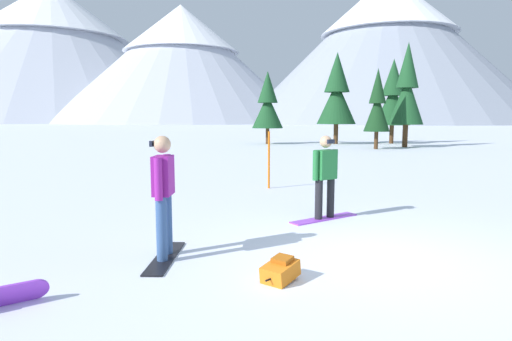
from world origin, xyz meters
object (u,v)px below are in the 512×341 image
Objects in this scene: pine_tree_slender at (393,98)px; pine_tree_broad at (377,105)px; snowboarder_foreground at (163,194)px; pine_tree_short at (268,105)px; pine_tree_leaning at (337,94)px; trail_marker_pole at (269,160)px; snowboarder_midground at (325,176)px; pine_tree_twin at (407,91)px; backpack_orange at (280,270)px.

pine_tree_slender is 6.80m from pine_tree_broad.
pine_tree_short is (3.01, 27.37, 2.10)m from snowboarder_foreground.
pine_tree_leaning is 4.53m from pine_tree_slender.
pine_tree_broad is at bearing 63.08° from trail_marker_pole.
pine_tree_broad reaches higher than snowboarder_midground.
snowboarder_foreground is 27.62m from pine_tree_short.
snowboarder_foreground is at bearing -106.73° from trail_marker_pole.
snowboarder_foreground is 0.27× the size of pine_tree_slender.
pine_tree_slender reaches higher than pine_tree_short.
pine_tree_twin is at bearing 62.30° from snowboarder_foreground.
snowboarder_foreground is at bearing -96.27° from pine_tree_short.
pine_tree_broad is (-3.08, -6.02, -0.77)m from pine_tree_slender.
trail_marker_pole is at bearing 102.99° from snowboarder_midground.
pine_tree_short is 0.79× the size of pine_tree_twin.
snowboarder_midground is at bearing 40.53° from snowboarder_foreground.
pine_tree_slender is 1.27× the size of pine_tree_broad.
pine_tree_twin reaches higher than snowboarder_foreground.
pine_tree_slender is (4.50, 0.38, -0.23)m from pine_tree_leaning.
pine_tree_leaning is at bearing 77.41° from snowboarder_midground.
trail_marker_pole is at bearing -116.92° from pine_tree_broad.
pine_tree_leaning is at bearing -0.42° from pine_tree_short.
pine_tree_broad is at bearing 70.15° from backpack_orange.
pine_tree_leaning is (5.58, 24.99, 2.95)m from snowboarder_midground.
pine_tree_slender is (10.09, 25.38, 2.71)m from snowboarder_midground.
trail_marker_pole reaches higher than backpack_orange.
snowboarder_midground is at bearing 70.44° from backpack_orange.
snowboarder_midground is 0.25× the size of pine_tree_slender.
pine_tree_short is (0.27, 25.03, 2.17)m from snowboarder_midground.
snowboarder_midground is 0.32× the size of pine_tree_broad.
pine_tree_twin reaches higher than pine_tree_slender.
pine_tree_twin is (10.67, 24.25, 3.71)m from backpack_orange.
snowboarder_midground reaches higher than trail_marker_pole.
pine_tree_leaning is 1.36× the size of pine_tree_broad.
pine_tree_twin is at bearing 33.03° from pine_tree_broad.
trail_marker_pole is at bearing -106.99° from pine_tree_leaning.
pine_tree_broad is (9.74, 21.70, 1.87)m from snowboarder_foreground.
pine_tree_slender is 4.43m from pine_tree_twin.
trail_marker_pole is 0.23× the size of pine_tree_leaning.
pine_tree_leaning reaches higher than snowboarder_foreground.
trail_marker_pole is 0.25× the size of pine_tree_slender.
pine_tree_short is at bearing 83.73° from snowboarder_foreground.
pine_tree_short is at bearing 86.88° from trail_marker_pole.
pine_tree_short is 10.12m from pine_tree_twin.
trail_marker_pole is at bearing 87.77° from backpack_orange.
pine_tree_slender reaches higher than snowboarder_foreground.
snowboarder_foreground is 3.60m from snowboarder_midground.
pine_tree_twin reaches higher than pine_tree_short.
backpack_orange is 0.35× the size of trail_marker_pole.
backpack_orange is 0.09× the size of pine_tree_slender.
trail_marker_pole is 21.36m from pine_tree_short.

